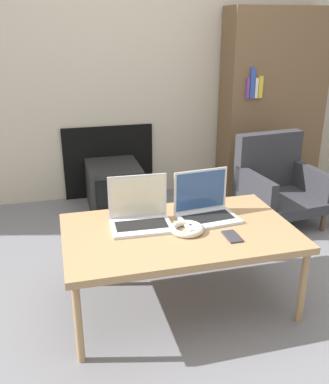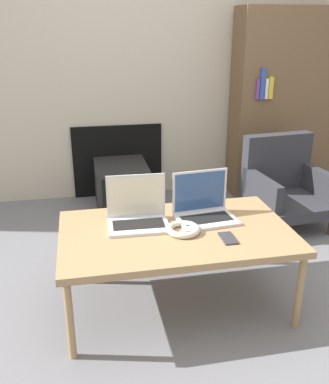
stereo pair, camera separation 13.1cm
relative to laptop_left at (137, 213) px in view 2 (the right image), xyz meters
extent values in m
plane|color=slate|center=(0.18, -0.29, -0.50)|extent=(14.00, 14.00, 0.00)
cube|color=#B7AD99|center=(0.18, 1.61, 0.80)|extent=(7.00, 0.06, 2.60)
cube|color=black|center=(0.04, 1.57, -0.19)|extent=(0.77, 0.03, 0.63)
cube|color=#9E7A51|center=(0.18, -0.11, -0.08)|extent=(1.18, 0.71, 0.04)
cylinder|color=#9E7A51|center=(-0.37, -0.43, -0.30)|extent=(0.04, 0.04, 0.41)
cylinder|color=#9E7A51|center=(0.73, -0.43, -0.30)|extent=(0.04, 0.04, 0.41)
cylinder|color=#9E7A51|center=(-0.37, 0.20, -0.30)|extent=(0.04, 0.04, 0.41)
cylinder|color=#9E7A51|center=(0.73, 0.20, -0.30)|extent=(0.04, 0.04, 0.41)
cube|color=silver|center=(0.00, -0.04, -0.05)|extent=(0.32, 0.23, 0.02)
cube|color=black|center=(0.00, -0.04, -0.04)|extent=(0.27, 0.13, 0.00)
cube|color=silver|center=(0.00, 0.06, 0.08)|extent=(0.31, 0.02, 0.24)
cube|color=beige|center=(0.00, 0.06, 0.08)|extent=(0.29, 0.01, 0.21)
cube|color=silver|center=(0.37, -0.04, -0.05)|extent=(0.33, 0.25, 0.02)
cube|color=black|center=(0.37, -0.04, -0.04)|extent=(0.28, 0.15, 0.00)
cube|color=silver|center=(0.35, 0.06, 0.08)|extent=(0.31, 0.04, 0.24)
cube|color=#2D4C7F|center=(0.35, 0.06, 0.08)|extent=(0.29, 0.03, 0.21)
torus|color=beige|center=(0.21, -0.15, -0.04)|extent=(0.17, 0.17, 0.03)
cube|color=#333338|center=(0.41, -0.26, -0.05)|extent=(0.07, 0.13, 0.01)
cube|color=black|center=(0.04, 1.31, -0.32)|extent=(0.42, 0.50, 0.36)
cube|color=black|center=(0.04, 1.05, -0.32)|extent=(0.35, 0.01, 0.28)
cube|color=#2D2D33|center=(1.24, 0.68, -0.33)|extent=(0.60, 0.60, 0.08)
cube|color=#2D2D33|center=(1.22, 0.91, -0.07)|extent=(0.56, 0.16, 0.44)
cube|color=#2D2D33|center=(1.00, 0.66, -0.19)|extent=(0.11, 0.50, 0.20)
cube|color=#2D2D33|center=(1.48, 0.71, -0.19)|extent=(0.11, 0.50, 0.20)
cylinder|color=#4C3828|center=(1.01, 0.46, -0.43)|extent=(0.04, 0.04, 0.13)
cylinder|color=#4C3828|center=(1.01, 0.91, -0.43)|extent=(0.04, 0.04, 0.13)
cylinder|color=#4C3828|center=(1.46, 0.91, -0.43)|extent=(0.04, 0.04, 0.13)
cube|color=brown|center=(1.48, 1.41, 0.28)|extent=(0.89, 0.30, 1.57)
cube|color=#6B387F|center=(1.16, 1.24, 0.44)|extent=(0.02, 0.02, 0.16)
cube|color=#2D479E|center=(1.20, 1.24, 0.48)|extent=(0.04, 0.02, 0.24)
cube|color=silver|center=(1.23, 1.24, 0.44)|extent=(0.03, 0.02, 0.16)
cube|color=gold|center=(1.27, 1.24, 0.45)|extent=(0.04, 0.02, 0.17)
camera|label=1|loc=(-0.39, -2.01, 0.92)|focal=40.00mm
camera|label=2|loc=(-0.26, -2.04, 0.92)|focal=40.00mm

